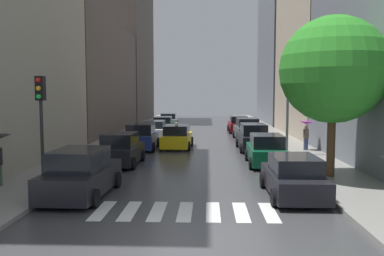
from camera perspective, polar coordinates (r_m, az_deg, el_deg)
name	(u,v)px	position (r m, az deg, el deg)	size (l,w,h in m)	color
ground_plane	(199,139)	(33.96, 1.06, -1.56)	(28.00, 72.00, 0.04)	#3C3C3F
sidewalk_left	(124,137)	(34.70, -9.73, -1.34)	(3.00, 72.00, 0.15)	gray
sidewalk_right	(276,138)	(34.43, 11.95, -1.42)	(3.00, 72.00, 0.15)	gray
crosswalk_stripes	(185,211)	(13.13, -0.99, -11.86)	(5.85, 2.20, 0.01)	silver
building_left_mid	(87,78)	(40.06, -14.83, 6.89)	(6.00, 19.59, 10.62)	#564C47
building_left_far	(125,29)	(58.34, -9.60, 13.86)	(6.00, 15.24, 25.94)	#564C47
building_right_mid	(323,33)	(38.32, 18.30, 12.78)	(6.00, 14.42, 18.44)	#B2A38C
building_right_far	(288,45)	(53.64, 13.61, 11.44)	(6.00, 14.84, 20.09)	slate
parked_car_left_nearest	(81,174)	(15.34, -15.65, -6.42)	(2.24, 4.46, 1.79)	black
parked_car_left_second	(121,150)	(21.62, -10.14, -3.13)	(2.10, 4.04, 1.73)	black
parked_car_left_third	(141,137)	(27.54, -7.25, -1.34)	(2.16, 4.25, 1.78)	navy
parked_car_left_fourth	(155,130)	(34.16, -5.36, -0.29)	(2.13, 4.67, 1.53)	silver
parked_car_left_fifth	(163,125)	(39.81, -4.15, 0.46)	(2.16, 4.52, 1.55)	#0C4C2D
parked_car_left_sixth	(169,120)	(46.36, -3.38, 1.09)	(2.22, 4.11, 1.55)	#B2B7BF
parked_car_right_nearest	(293,177)	(15.21, 14.33, -6.88)	(2.03, 4.18, 1.55)	black
parked_car_right_second	(266,151)	(21.62, 10.59, -3.22)	(2.10, 4.19, 1.66)	#0C4C2D
parked_car_right_third	(253,138)	(27.23, 8.71, -1.40)	(2.07, 4.72, 1.80)	black
parked_car_right_fourth	(247,130)	(33.43, 7.87, -0.24)	(2.18, 4.44, 1.80)	#474C51
parked_car_right_fifth	(238,125)	(39.81, 6.67, 0.48)	(2.07, 4.42, 1.62)	maroon
taxi_midroad	(177,137)	(27.97, -2.17, -1.33)	(2.18, 4.39, 1.81)	yellow
pedestrian_foreground	(306,129)	(26.99, 16.04, -0.18)	(0.97, 0.97, 1.87)	navy
street_tree_right	(333,70)	(18.48, 19.58, 7.84)	(4.66, 4.66, 7.02)	#513823
traffic_light_left_corner	(41,108)	(15.73, -20.85, 2.73)	(0.30, 0.42, 4.30)	black
lamp_post_right	(288,93)	(24.81, 13.56, 4.88)	(0.60, 0.28, 6.36)	#595B60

